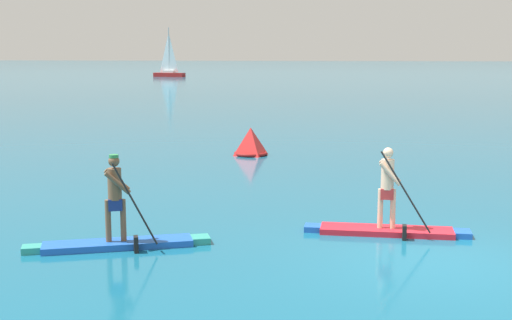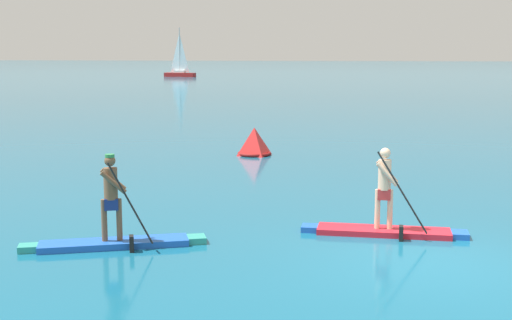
% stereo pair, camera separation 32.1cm
% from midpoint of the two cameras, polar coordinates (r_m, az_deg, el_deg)
% --- Properties ---
extents(ground, '(440.00, 440.00, 0.00)m').
position_cam_midpoint_polar(ground, '(13.09, 13.44, -7.99)').
color(ground, '#145B7A').
extents(paddleboarder_near_left, '(3.45, 1.54, 1.81)m').
position_cam_midpoint_polar(paddleboarder_near_left, '(13.84, -11.65, -5.51)').
color(paddleboarder_near_left, blue).
rests_on(paddleboarder_near_left, ground).
extents(paddleboarder_mid_center, '(3.38, 0.94, 1.81)m').
position_cam_midpoint_polar(paddleboarder_mid_center, '(14.77, 9.91, -4.59)').
color(paddleboarder_mid_center, red).
rests_on(paddleboarder_mid_center, ground).
extents(race_marker_buoy, '(1.34, 1.34, 1.00)m').
position_cam_midpoint_polar(race_marker_buoy, '(25.32, -0.79, 1.36)').
color(race_marker_buoy, red).
rests_on(race_marker_buoy, ground).
extents(sailboat_left_horizon, '(4.52, 1.96, 6.65)m').
position_cam_midpoint_polar(sailboat_left_horizon, '(98.87, -7.08, 7.24)').
color(sailboat_left_horizon, '#A51E1E').
rests_on(sailboat_left_horizon, ground).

